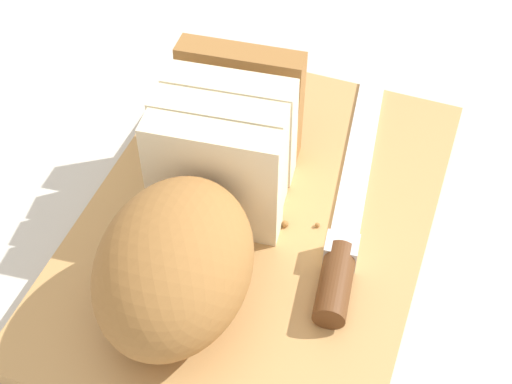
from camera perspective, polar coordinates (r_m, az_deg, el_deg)
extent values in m
plane|color=beige|center=(0.58, 0.00, -3.26)|extent=(3.00, 3.00, 0.00)
cube|color=tan|center=(0.57, 0.00, -2.65)|extent=(0.36, 0.26, 0.02)
ellipsoid|color=#996633|center=(0.48, -6.32, -5.70)|extent=(0.14, 0.11, 0.10)
cube|color=beige|center=(0.53, -3.29, 0.97)|extent=(0.04, 0.10, 0.10)
cube|color=beige|center=(0.55, -2.75, 3.17)|extent=(0.04, 0.10, 0.10)
cube|color=beige|center=(0.57, -1.90, 5.14)|extent=(0.04, 0.10, 0.10)
cube|color=#996633|center=(0.59, -1.22, 7.01)|extent=(0.04, 0.10, 0.10)
cube|color=silver|center=(0.62, 8.10, 3.36)|extent=(0.23, 0.05, 0.00)
cylinder|color=#593319|center=(0.52, 6.15, -7.08)|extent=(0.06, 0.03, 0.02)
cube|color=silver|center=(0.54, 6.63, -4.56)|extent=(0.02, 0.03, 0.02)
sphere|color=#996633|center=(0.54, -3.75, -4.62)|extent=(0.01, 0.01, 0.01)
sphere|color=#996633|center=(0.56, 4.78, -2.57)|extent=(0.00, 0.00, 0.00)
sphere|color=#996633|center=(0.56, 2.39, -2.21)|extent=(0.01, 0.01, 0.01)
sphere|color=#996633|center=(0.53, -3.41, -7.00)|extent=(0.00, 0.00, 0.00)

